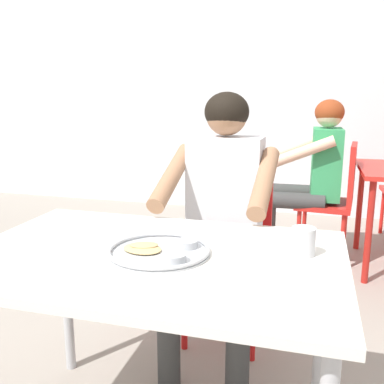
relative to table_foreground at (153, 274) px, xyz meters
The scene contains 8 objects.
back_wall 3.57m from the table_foreground, 89.75° to the left, with size 12.00×0.12×3.40m, color silver.
table_foreground is the anchor object (origin of this frame).
thali_tray 0.09m from the table_foreground, ahead, with size 0.33×0.33×0.03m.
drinking_cup 0.50m from the table_foreground, 13.47° to the left, with size 0.07×0.07×0.09m.
chair_foreground 0.90m from the table_foreground, 84.26° to the left, with size 0.42×0.43×0.85m.
diner_foreground 0.67m from the table_foreground, 82.61° to the left, with size 0.49×0.56×1.25m.
chair_red_left 2.14m from the table_foreground, 72.12° to the left, with size 0.43×0.44×0.90m.
patron_background 2.10m from the table_foreground, 76.81° to the left, with size 0.56×0.50×1.21m.
Camera 1 is at (0.47, -1.21, 1.24)m, focal length 40.80 mm.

